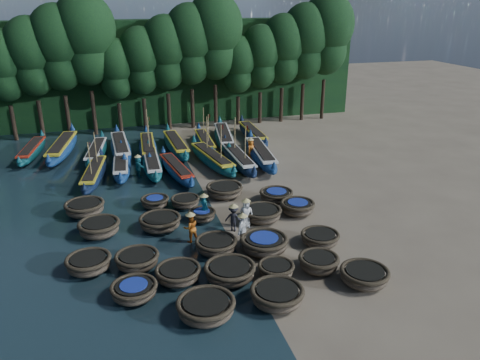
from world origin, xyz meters
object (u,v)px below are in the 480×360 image
object	(u,v)px
long_boat_10	(62,148)
coracle_11	(137,260)
coracle_15	(99,228)
fisherman_5	(138,166)
long_boat_6	(212,159)
coracle_12	(216,245)
long_boat_13	(148,147)
long_boat_9	(32,151)
fisherman_0	(246,212)
coracle_9	(319,262)
fisherman_6	(251,149)
coracle_17	(202,215)
fisherman_3	(234,217)
coracle_3	(277,295)
coracle_8	(276,269)
long_boat_3	(121,164)
long_boat_8	(261,154)
fisherman_2	(191,227)
long_boat_12	(121,148)
coracle_18	(262,214)
long_boat_5	(176,169)
coracle_19	(298,207)
coracle_4	(364,276)
long_boat_17	(253,134)
fisherman_4	(243,230)
coracle_22	(185,201)
coracle_20	(85,208)
long_boat_16	(224,137)
coracle_23	(225,190)
coracle_6	(178,273)
long_boat_11	(96,152)
coracle_14	(320,238)
coracle_16	(160,222)
coracle_24	(276,195)
coracle_5	(134,290)
long_boat_4	(152,163)
fisherman_1	(204,206)
coracle_21	(155,202)
coracle_10	(89,263)
coracle_13	(264,243)
coracle_2	(206,307)
long_boat_15	(205,142)
long_boat_2	(94,174)
coracle_7	(230,272)

from	to	relation	value
long_boat_10	coracle_11	bearing A→B (deg)	-68.27
coracle_15	fisherman_5	bearing A→B (deg)	72.26
long_boat_6	coracle_12	bearing A→B (deg)	-111.33
long_boat_13	coracle_15	bearing A→B (deg)	-102.37
long_boat_9	fisherman_0	xyz separation A→B (m)	(12.93, -16.57, 0.36)
coracle_9	fisherman_6	bearing A→B (deg)	83.94
coracle_17	fisherman_3	size ratio (longest dim) A/B	1.14
fisherman_0	fisherman_6	bearing A→B (deg)	80.70
coracle_3	coracle_8	xyz separation A→B (m)	(0.69, 2.00, -0.08)
coracle_12	long_boat_3	xyz separation A→B (m)	(-3.98, 13.44, 0.10)
long_boat_3	long_boat_8	distance (m)	10.55
fisherman_2	fisherman_6	world-z (taller)	fisherman_6
coracle_8	long_boat_12	size ratio (longest dim) A/B	0.23
coracle_18	long_boat_5	bearing A→B (deg)	112.50
long_boat_5	coracle_19	bearing A→B (deg)	-63.01
coracle_4	long_boat_17	bearing A→B (deg)	84.85
fisherman_0	fisherman_4	world-z (taller)	fisherman_4
coracle_18	coracle_22	bearing A→B (deg)	141.76
coracle_20	long_boat_16	size ratio (longest dim) A/B	0.28
coracle_9	coracle_15	distance (m)	11.66
coracle_11	coracle_20	size ratio (longest dim) A/B	1.03
coracle_22	coracle_23	world-z (taller)	coracle_23
coracle_6	long_boat_16	bearing A→B (deg)	70.41
coracle_3	long_boat_5	world-z (taller)	long_boat_5
coracle_6	coracle_11	xyz separation A→B (m)	(-1.67, 1.67, 0.01)
coracle_8	coracle_18	distance (m)	5.77
coracle_9	long_boat_11	world-z (taller)	long_boat_11
coracle_17	coracle_19	bearing A→B (deg)	-6.95
coracle_17	coracle_22	xyz separation A→B (m)	(-0.59, 2.14, -0.00)
coracle_9	coracle_6	bearing A→B (deg)	171.71
coracle_18	coracle_19	xyz separation A→B (m)	(2.29, 0.23, 0.03)
long_boat_3	coracle_14	bearing A→B (deg)	-53.56
coracle_14	coracle_11	bearing A→B (deg)	178.08
coracle_16	fisherman_6	size ratio (longest dim) A/B	1.40
coracle_11	fisherman_0	distance (m)	6.70
coracle_24	long_boat_8	world-z (taller)	long_boat_8
coracle_5	coracle_24	world-z (taller)	coracle_24
long_boat_4	fisherman_1	bearing A→B (deg)	-76.30
coracle_21	long_boat_3	distance (m)	7.33
coracle_8	coracle_16	bearing A→B (deg)	126.15
coracle_10	coracle_4	bearing A→B (deg)	-20.56
long_boat_11	coracle_16	bearing A→B (deg)	-68.49
long_boat_8	fisherman_0	world-z (taller)	fisherman_0
coracle_3	coracle_13	xyz separation A→B (m)	(0.87, 4.24, 0.03)
coracle_2	coracle_5	distance (m)	3.35
coracle_4	coracle_19	distance (m)	7.51
long_boat_15	long_boat_2	bearing A→B (deg)	-146.16
coracle_17	long_boat_12	size ratio (longest dim) A/B	0.22
coracle_7	coracle_8	distance (m)	2.12
coracle_10	long_boat_13	size ratio (longest dim) A/B	0.30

